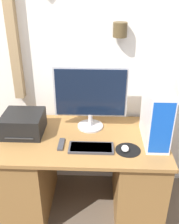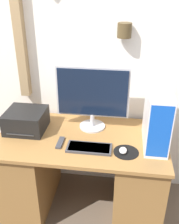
{
  "view_description": "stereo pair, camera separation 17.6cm",
  "coord_description": "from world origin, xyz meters",
  "px_view_note": "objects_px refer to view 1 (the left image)",
  "views": [
    {
      "loc": [
        0.14,
        -1.44,
        1.96
      ],
      "look_at": [
        0.07,
        0.38,
        1.01
      ],
      "focal_mm": 42.0,
      "sensor_mm": 36.0,
      "label": 1
    },
    {
      "loc": [
        0.32,
        -1.43,
        1.96
      ],
      "look_at": [
        0.07,
        0.38,
        1.01
      ],
      "focal_mm": 42.0,
      "sensor_mm": 36.0,
      "label": 2
    }
  ],
  "objects_px": {
    "monitor": "(90,95)",
    "remote_control": "(61,144)",
    "mouse": "(125,148)",
    "printer": "(24,124)",
    "keyboard": "(91,148)",
    "computer_tower": "(156,115)"
  },
  "relations": [
    {
      "from": "monitor",
      "to": "printer",
      "type": "xyz_separation_m",
      "value": [
        -0.56,
        -0.12,
        -0.22
      ]
    },
    {
      "from": "monitor",
      "to": "mouse",
      "type": "distance_m",
      "value": 0.53
    },
    {
      "from": "mouse",
      "to": "computer_tower",
      "type": "xyz_separation_m",
      "value": [
        0.24,
        0.16,
        0.21
      ]
    },
    {
      "from": "printer",
      "to": "remote_control",
      "type": "xyz_separation_m",
      "value": [
        0.34,
        -0.18,
        -0.08
      ]
    },
    {
      "from": "keyboard",
      "to": "printer",
      "type": "height_order",
      "value": "printer"
    },
    {
      "from": "keyboard",
      "to": "remote_control",
      "type": "distance_m",
      "value": 0.24
    },
    {
      "from": "mouse",
      "to": "monitor",
      "type": "bearing_deg",
      "value": 128.52
    },
    {
      "from": "monitor",
      "to": "mouse",
      "type": "xyz_separation_m",
      "value": [
        0.28,
        -0.35,
        -0.28
      ]
    },
    {
      "from": "mouse",
      "to": "remote_control",
      "type": "height_order",
      "value": "mouse"
    },
    {
      "from": "monitor",
      "to": "computer_tower",
      "type": "distance_m",
      "value": 0.56
    },
    {
      "from": "monitor",
      "to": "remote_control",
      "type": "distance_m",
      "value": 0.47
    },
    {
      "from": "monitor",
      "to": "keyboard",
      "type": "relative_size",
      "value": 1.77
    },
    {
      "from": "monitor",
      "to": "remote_control",
      "type": "bearing_deg",
      "value": -126.56
    },
    {
      "from": "monitor",
      "to": "keyboard",
      "type": "bearing_deg",
      "value": -86.8
    },
    {
      "from": "mouse",
      "to": "printer",
      "type": "height_order",
      "value": "printer"
    },
    {
      "from": "computer_tower",
      "to": "printer",
      "type": "xyz_separation_m",
      "value": [
        -1.08,
        0.07,
        -0.14
      ]
    },
    {
      "from": "printer",
      "to": "mouse",
      "type": "bearing_deg",
      "value": -15.37
    },
    {
      "from": "monitor",
      "to": "printer",
      "type": "distance_m",
      "value": 0.61
    },
    {
      "from": "computer_tower",
      "to": "monitor",
      "type": "bearing_deg",
      "value": 159.97
    },
    {
      "from": "computer_tower",
      "to": "remote_control",
      "type": "height_order",
      "value": "computer_tower"
    },
    {
      "from": "monitor",
      "to": "mouse",
      "type": "relative_size",
      "value": 7.67
    },
    {
      "from": "monitor",
      "to": "mouse",
      "type": "height_order",
      "value": "monitor"
    }
  ]
}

